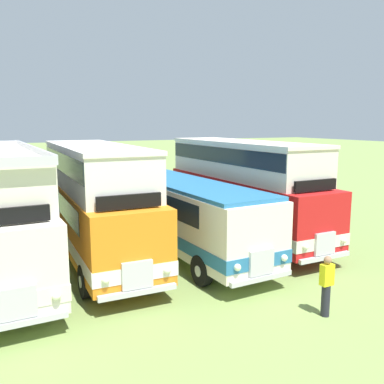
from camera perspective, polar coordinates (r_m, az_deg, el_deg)
name	(u,v)px	position (r m, az deg, el deg)	size (l,w,h in m)	color
ground_plane	(4,276)	(16.31, -24.26, -10.44)	(200.00, 200.00, 0.00)	#7A934C
bus_fifth_in_row	(96,198)	(16.30, -12.94, -0.86)	(2.84, 9.80, 4.49)	orange
bus_sixth_in_row	(176,208)	(17.65, -2.24, -2.17)	(2.94, 11.62, 2.99)	silver
bus_seventh_in_row	(243,186)	(19.18, 6.95, 0.87)	(2.64, 10.22, 4.49)	red
marshal_person	(326,286)	(12.36, 17.86, -12.05)	(0.36, 0.24, 1.73)	#23232D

